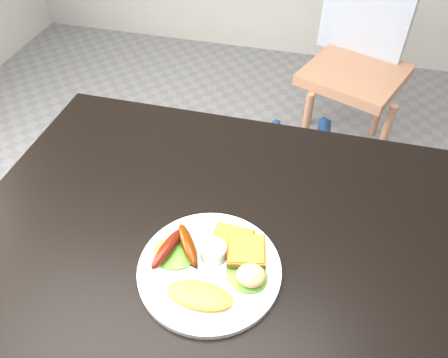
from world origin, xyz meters
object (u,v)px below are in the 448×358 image
Objects in this scene: dining_table at (234,232)px; plate at (209,269)px; person at (384,137)px; dining_chair at (355,75)px.

plate reaches higher than dining_table.
plate is at bearing 34.78° from person.
dining_table is at bearing 80.36° from plate.
person reaches higher than dining_chair.
dining_chair is at bearing 77.52° from dining_table.
dining_table is 1.31m from dining_chair.
person reaches higher than dining_table.
plate reaches higher than dining_chair.
plate is at bearing -80.10° from dining_chair.
person is at bearing -62.94° from dining_chair.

